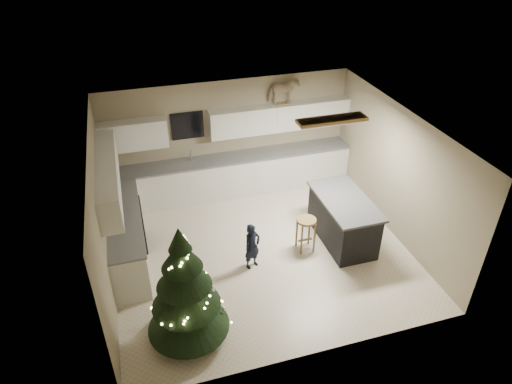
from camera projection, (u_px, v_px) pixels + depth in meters
ground_plane at (261, 251)px, 8.87m from camera, size 5.50×5.50×0.00m
room_shell at (263, 173)px, 7.93m from camera, size 5.52×5.02×2.61m
cabinetry at (197, 182)px, 9.57m from camera, size 5.50×3.20×2.00m
island at (343, 219)px, 8.93m from camera, size 0.90×1.70×0.95m
bar_stool at (306, 227)px, 8.65m from camera, size 0.37×0.37×0.71m
christmas_tree at (185, 295)px, 6.72m from camera, size 1.31×1.26×2.09m
toddler at (252, 246)px, 8.26m from camera, size 0.40×0.34×0.93m
rocking_horse at (284, 91)px, 9.80m from camera, size 0.66×0.31×0.58m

